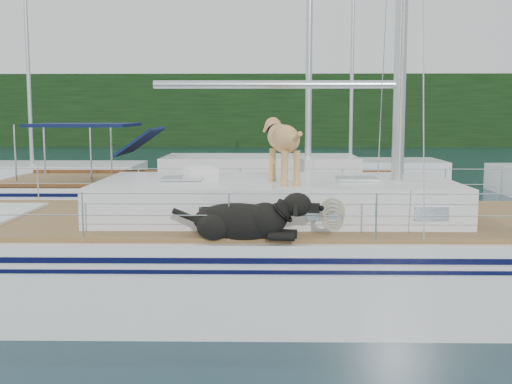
{
  "coord_description": "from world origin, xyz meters",
  "views": [
    {
      "loc": [
        0.66,
        -9.49,
        2.8
      ],
      "look_at": [
        0.5,
        0.2,
        1.6
      ],
      "focal_mm": 45.0,
      "sensor_mm": 36.0,
      "label": 1
    }
  ],
  "objects": [
    {
      "name": "neighbor_sailboat",
      "position": [
        -0.58,
        6.59,
        0.63
      ],
      "size": [
        11.0,
        3.5,
        13.3
      ],
      "color": "white",
      "rests_on": "ground"
    },
    {
      "name": "bg_boat_center",
      "position": [
        4.0,
        16.0,
        0.45
      ],
      "size": [
        7.2,
        3.0,
        11.65
      ],
      "color": "white",
      "rests_on": "ground"
    },
    {
      "name": "ground",
      "position": [
        0.0,
        0.0,
        0.0
      ],
      "size": [
        120.0,
        120.0,
        0.0
      ],
      "primitive_type": "plane",
      "color": "black",
      "rests_on": "ground"
    },
    {
      "name": "shore_bank",
      "position": [
        0.0,
        46.2,
        0.6
      ],
      "size": [
        92.0,
        1.0,
        1.2
      ],
      "primitive_type": "cube",
      "color": "#595147",
      "rests_on": "ground"
    },
    {
      "name": "tree_line",
      "position": [
        0.0,
        45.0,
        3.0
      ],
      "size": [
        90.0,
        3.0,
        6.0
      ],
      "primitive_type": "cube",
      "color": "black",
      "rests_on": "ground"
    },
    {
      "name": "bg_boat_west",
      "position": [
        -8.0,
        14.0,
        0.45
      ],
      "size": [
        8.0,
        3.0,
        11.65
      ],
      "color": "white",
      "rests_on": "ground"
    },
    {
      "name": "main_sailboat",
      "position": [
        0.1,
        -0.01,
        0.68
      ],
      "size": [
        12.0,
        3.95,
        14.01
      ],
      "color": "white",
      "rests_on": "ground"
    }
  ]
}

